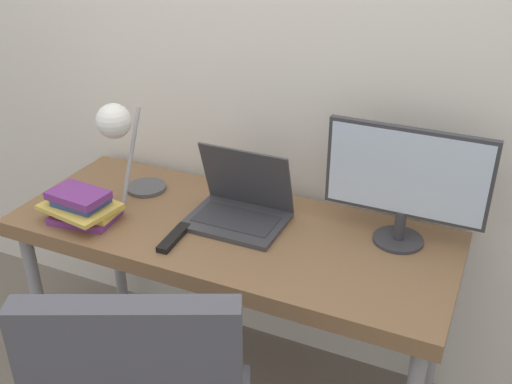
{
  "coord_description": "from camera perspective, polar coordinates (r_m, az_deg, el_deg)",
  "views": [
    {
      "loc": [
        0.83,
        -1.29,
        1.86
      ],
      "look_at": [
        0.11,
        0.28,
        0.95
      ],
      "focal_mm": 42.0,
      "sensor_mm": 36.0,
      "label": 1
    }
  ],
  "objects": [
    {
      "name": "monitor",
      "position": [
        1.98,
        14.09,
        1.18
      ],
      "size": [
        0.53,
        0.17,
        0.41
      ],
      "color": "#333338",
      "rests_on": "desk"
    },
    {
      "name": "desk",
      "position": [
        2.15,
        -2.44,
        -4.97
      ],
      "size": [
        1.57,
        0.62,
        0.77
      ],
      "color": "brown",
      "rests_on": "ground_plane"
    },
    {
      "name": "desk_lamp",
      "position": [
        2.19,
        -12.81,
        5.4
      ],
      "size": [
        0.15,
        0.29,
        0.4
      ],
      "color": "#4C4C51",
      "rests_on": "desk"
    },
    {
      "name": "tv_remote",
      "position": [
        2.05,
        -7.83,
        -4.32
      ],
      "size": [
        0.05,
        0.18,
        0.02
      ],
      "color": "black",
      "rests_on": "desk"
    },
    {
      "name": "wall_back",
      "position": [
        2.22,
        1.7,
        13.26
      ],
      "size": [
        8.0,
        0.05,
        2.6
      ],
      "color": "silver",
      "rests_on": "ground_plane"
    },
    {
      "name": "laptop",
      "position": [
        2.13,
        -1.57,
        -1.39
      ],
      "size": [
        0.34,
        0.26,
        0.26
      ],
      "color": "#38383D",
      "rests_on": "desk"
    },
    {
      "name": "book_stack",
      "position": [
        2.21,
        -16.16,
        -1.32
      ],
      "size": [
        0.28,
        0.23,
        0.12
      ],
      "color": "#753384",
      "rests_on": "desk"
    }
  ]
}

